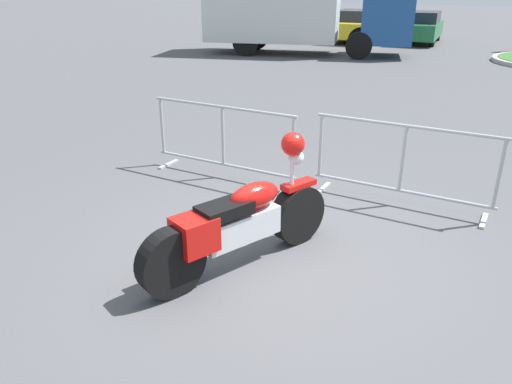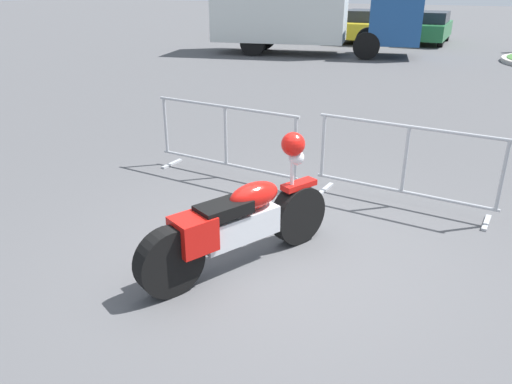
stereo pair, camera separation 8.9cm
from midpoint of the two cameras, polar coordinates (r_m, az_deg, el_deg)
ground_plane at (r=5.26m, az=2.85°, el=-7.60°), size 120.00×120.00×0.00m
motorcycle at (r=4.93m, az=-2.35°, el=-3.45°), size 1.19×2.08×1.27m
crowd_barrier_near at (r=7.21m, az=-4.14°, el=5.85°), size 2.30×0.67×1.07m
crowd_barrier_far at (r=6.51m, az=16.01°, el=3.08°), size 2.30×0.67×1.07m
box_truck at (r=20.25m, az=4.44°, el=20.07°), size 7.98×3.65×2.98m
parked_car_tan at (r=27.32m, az=-0.99°, el=19.05°), size 1.84×4.42×1.49m
parked_car_black at (r=26.14m, az=4.93°, el=18.70°), size 1.73×4.16×1.41m
parked_car_yellow at (r=25.01m, az=11.21°, el=18.17°), size 1.73×4.16×1.41m
parked_car_green at (r=25.05m, az=18.17°, el=17.48°), size 1.70×4.07×1.38m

